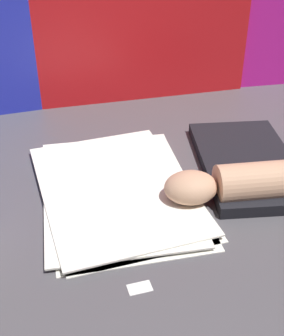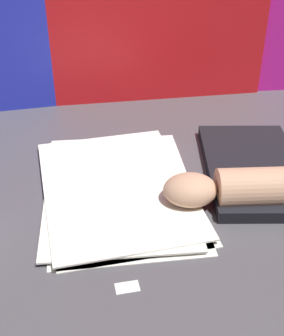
% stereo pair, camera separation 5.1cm
% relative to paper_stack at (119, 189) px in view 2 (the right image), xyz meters
% --- Properties ---
extents(ground_plane, '(6.00, 6.00, 0.00)m').
position_rel_paper_stack_xyz_m(ground_plane, '(0.02, -0.10, -0.01)').
color(ground_plane, '#4C494F').
extents(paper_stack, '(0.27, 0.35, 0.01)m').
position_rel_paper_stack_xyz_m(paper_stack, '(0.00, 0.00, 0.00)').
color(paper_stack, white).
rests_on(paper_stack, ground_plane).
extents(book_closed, '(0.21, 0.30, 0.02)m').
position_rel_paper_stack_xyz_m(book_closed, '(0.24, 0.01, 0.00)').
color(book_closed, black).
rests_on(book_closed, ground_plane).
extents(scissors, '(0.14, 0.16, 0.01)m').
position_rel_paper_stack_xyz_m(scissors, '(0.07, -0.06, -0.00)').
color(scissors, silver).
rests_on(scissors, ground_plane).
extents(hand_forearm, '(0.30, 0.11, 0.06)m').
position_rel_paper_stack_xyz_m(hand_forearm, '(0.21, -0.07, 0.03)').
color(hand_forearm, tan).
rests_on(hand_forearm, ground_plane).
extents(paper_scrap_near, '(0.03, 0.02, 0.00)m').
position_rel_paper_stack_xyz_m(paper_scrap_near, '(-0.02, -0.21, -0.01)').
color(paper_scrap_near, white).
rests_on(paper_scrap_near, ground_plane).
extents(paper_scrap_mid, '(0.02, 0.02, 0.00)m').
position_rel_paper_stack_xyz_m(paper_scrap_mid, '(0.02, -0.13, -0.01)').
color(paper_scrap_mid, white).
rests_on(paper_scrap_mid, ground_plane).
extents(paper_scrap_far, '(0.02, 0.02, 0.00)m').
position_rel_paper_stack_xyz_m(paper_scrap_far, '(0.16, -0.09, -0.01)').
color(paper_scrap_far, white).
rests_on(paper_scrap_far, ground_plane).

